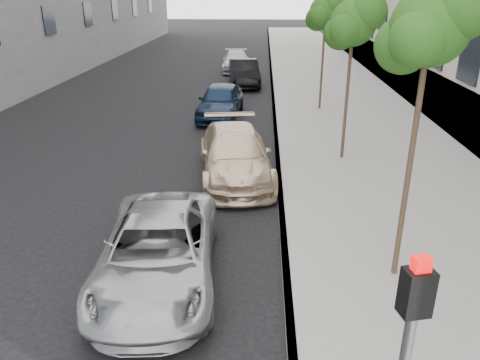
# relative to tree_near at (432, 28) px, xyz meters

# --- Properties ---
(ground) EXTENTS (160.00, 160.00, 0.00)m
(ground) POSITION_rel_tree_near_xyz_m (-3.23, -1.50, -4.54)
(ground) COLOR black
(ground) RESTS_ON ground
(sidewalk) EXTENTS (6.40, 72.00, 0.14)m
(sidewalk) POSITION_rel_tree_near_xyz_m (1.07, 22.50, -4.47)
(sidewalk) COLOR gray
(sidewalk) RESTS_ON ground
(curb) EXTENTS (0.15, 72.00, 0.14)m
(curb) POSITION_rel_tree_near_xyz_m (-2.05, 22.50, -4.47)
(curb) COLOR #9E9B93
(curb) RESTS_ON ground
(tree_near) EXTENTS (1.60, 1.40, 5.21)m
(tree_near) POSITION_rel_tree_near_xyz_m (0.00, 0.00, 0.00)
(tree_near) COLOR #38281C
(tree_near) RESTS_ON sidewalk
(tree_mid) EXTENTS (1.67, 1.47, 4.88)m
(tree_mid) POSITION_rel_tree_near_xyz_m (0.00, 6.50, -0.36)
(tree_mid) COLOR #38281C
(tree_mid) RESTS_ON sidewalk
(tree_far) EXTENTS (1.69, 1.49, 4.90)m
(tree_far) POSITION_rel_tree_near_xyz_m (0.00, 13.00, -0.35)
(tree_far) COLOR #38281C
(tree_far) RESTS_ON sidewalk
(minivan) EXTENTS (2.47, 4.70, 1.26)m
(minivan) POSITION_rel_tree_near_xyz_m (-4.44, -0.27, -3.91)
(minivan) COLOR #A7A9AB
(minivan) RESTS_ON ground
(suv) EXTENTS (2.58, 5.00, 1.39)m
(suv) POSITION_rel_tree_near_xyz_m (-3.33, 5.03, -3.85)
(suv) COLOR beige
(suv) RESTS_ON ground
(sedan_blue) EXTENTS (1.91, 4.23, 1.41)m
(sedan_blue) POSITION_rel_tree_near_xyz_m (-4.33, 11.73, -3.84)
(sedan_blue) COLOR #0F1C34
(sedan_blue) RESTS_ON ground
(sedan_black) EXTENTS (2.01, 4.45, 1.42)m
(sedan_black) POSITION_rel_tree_near_xyz_m (-3.62, 18.71, -3.84)
(sedan_black) COLOR black
(sedan_black) RESTS_ON ground
(sedan_rear) EXTENTS (1.99, 4.42, 1.26)m
(sedan_rear) POSITION_rel_tree_near_xyz_m (-4.35, 23.62, -3.91)
(sedan_rear) COLOR #AEB1B7
(sedan_rear) RESTS_ON ground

